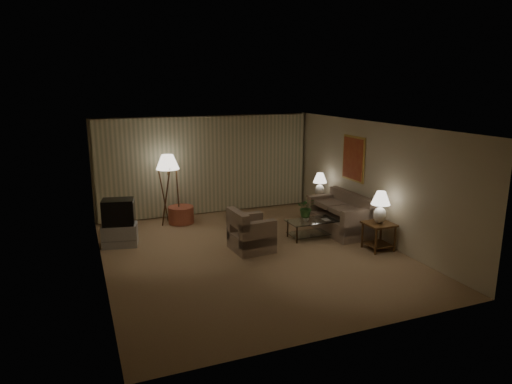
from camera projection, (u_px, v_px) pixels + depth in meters
ground at (252, 254)px, 9.71m from camera, size 7.00×7.00×0.00m
room_shell at (229, 162)px, 10.68m from camera, size 6.04×7.02×2.72m
sofa at (339, 217)px, 11.04m from camera, size 1.73×0.91×0.75m
armchair at (251, 234)px, 9.86m from camera, size 0.97×0.93×0.72m
side_table_near at (379, 231)px, 9.87m from camera, size 0.59×0.59×0.60m
side_table_far at (319, 203)px, 12.22m from camera, size 0.54×0.45×0.60m
table_lamp_near at (380, 204)px, 9.73m from camera, size 0.41×0.41×0.70m
table_lamp_far at (320, 183)px, 12.09m from camera, size 0.37×0.37×0.63m
coffee_table at (311, 226)px, 10.68m from camera, size 1.14×0.62×0.41m
tv_cabinet at (120, 235)px, 10.14m from camera, size 0.94×0.77×0.50m
crt_tv at (118, 212)px, 10.01m from camera, size 0.84×0.73×0.57m
floor_lamp at (169, 188)px, 11.60m from camera, size 0.58×0.58×1.80m
ottoman at (181, 215)px, 11.81m from camera, size 0.74×0.74×0.44m
vase at (306, 218)px, 10.58m from camera, size 0.17×0.17×0.15m
flowers at (306, 205)px, 10.51m from camera, size 0.52×0.49×0.46m
book at (323, 220)px, 10.65m from camera, size 0.16×0.22×0.02m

